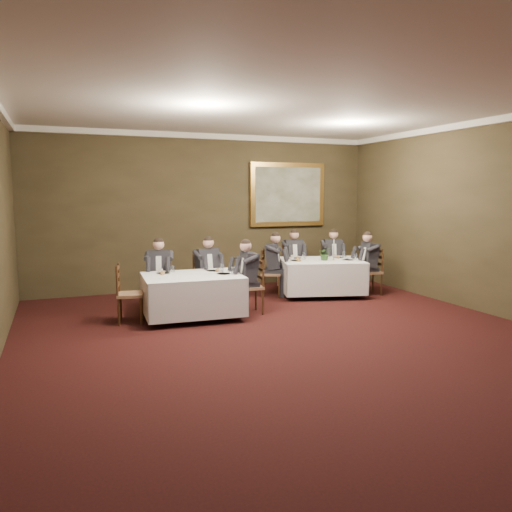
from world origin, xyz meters
TOP-DOWN VIEW (x-y plane):
  - ground at (0.00, 0.00)m, footprint 10.00×10.00m
  - ceiling at (0.00, 0.00)m, footprint 8.00×10.00m
  - back_wall at (0.00, 5.00)m, footprint 8.00×0.10m
  - crown_molding at (0.00, 0.00)m, footprint 8.00×10.00m
  - table_main at (2.00, 3.23)m, footprint 2.01×1.72m
  - table_second at (-1.06, 2.35)m, footprint 1.77×1.39m
  - chair_main_backleft at (1.79, 4.21)m, footprint 0.49×0.47m
  - diner_main_backleft at (1.79, 4.20)m, footprint 0.45×0.52m
  - chair_main_backright at (2.68, 3.96)m, footprint 0.51×0.50m
  - diner_main_backright at (2.67, 3.95)m, footprint 0.49×0.55m
  - chair_main_endleft at (0.95, 3.53)m, footprint 0.58×0.59m
  - diner_main_endleft at (0.96, 3.53)m, footprint 0.62×0.59m
  - chair_main_endright at (3.04, 2.94)m, footprint 0.47×0.49m
  - diner_main_endright at (3.03, 2.94)m, footprint 0.52×0.45m
  - chair_sec_backleft at (-1.46, 3.24)m, footprint 0.53×0.52m
  - diner_sec_backleft at (-1.47, 3.23)m, footprint 0.51×0.57m
  - chair_sec_backright at (-0.56, 3.19)m, footprint 0.51×0.49m
  - diner_sec_backright at (-0.56, 3.17)m, footprint 0.48×0.54m
  - chair_sec_endright at (0.01, 2.28)m, footprint 0.44×0.46m
  - diner_sec_endright at (-0.01, 2.28)m, footprint 0.50×0.43m
  - chair_sec_endleft at (-2.13, 2.41)m, footprint 0.50×0.51m
  - centerpiece at (2.04, 3.16)m, footprint 0.34×0.32m
  - candlestick at (2.23, 3.12)m, footprint 0.07×0.07m
  - place_setting_table_main at (1.70, 3.73)m, footprint 0.33×0.31m
  - place_setting_table_second at (-1.44, 2.75)m, footprint 0.33×0.31m
  - painting at (2.00, 4.94)m, footprint 1.93×0.09m

SIDE VIEW (x-z plane):
  - ground at x=0.00m, z-range 0.00..0.00m
  - chair_main_backleft at x=1.79m, z-range -0.22..0.78m
  - chair_main_backright at x=2.68m, z-range -0.22..0.78m
  - chair_main_endleft at x=0.95m, z-range -0.22..0.78m
  - chair_main_endright at x=3.04m, z-range -0.22..0.78m
  - chair_sec_backleft at x=-1.46m, z-range -0.22..0.78m
  - chair_sec_backright at x=-0.56m, z-range -0.22..0.78m
  - chair_sec_endright at x=0.01m, z-range -0.22..0.78m
  - chair_sec_endleft at x=-2.13m, z-range -0.22..0.78m
  - table_second at x=-1.06m, z-range 0.12..0.78m
  - table_main at x=2.00m, z-range 0.12..0.78m
  - diner_main_backleft at x=1.79m, z-range -0.16..1.19m
  - diner_main_backright at x=2.67m, z-range -0.16..1.19m
  - diner_main_endleft at x=0.96m, z-range -0.16..1.19m
  - diner_main_endright at x=3.03m, z-range -0.16..1.19m
  - diner_sec_backleft at x=-1.47m, z-range -0.16..1.19m
  - diner_sec_backright at x=-0.56m, z-range -0.16..1.19m
  - diner_sec_endright at x=-0.01m, z-range -0.16..1.19m
  - place_setting_table_main at x=1.70m, z-range 0.73..0.87m
  - place_setting_table_second at x=-1.44m, z-range 0.73..0.87m
  - centerpiece at x=2.04m, z-range 0.77..1.07m
  - candlestick at x=2.23m, z-range 0.70..1.16m
  - back_wall at x=0.00m, z-range 0.00..3.50m
  - painting at x=2.00m, z-range 1.38..2.90m
  - crown_molding at x=0.00m, z-range 3.38..3.50m
  - ceiling at x=0.00m, z-range 3.45..3.55m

